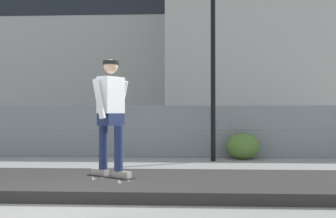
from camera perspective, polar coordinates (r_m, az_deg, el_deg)
ground_plane at (r=6.94m, az=-14.34°, el=-13.85°), size 120.00×120.00×0.00m
gravel_berm at (r=8.85m, az=-10.33°, el=-10.20°), size 14.09×2.94×0.22m
skateboard at (r=6.17m, az=-8.01°, el=-9.40°), size 0.78×0.59×0.07m
skater at (r=6.09m, az=-8.00°, el=-0.12°), size 0.66×0.61×1.73m
chain_fence at (r=14.66m, az=-4.88°, el=-3.11°), size 21.25×0.06×1.85m
street_lamp at (r=13.88m, az=6.31°, el=12.67°), size 0.44×0.44×7.79m
parked_car_near at (r=17.30m, az=-11.82°, el=-3.01°), size 4.49×2.12×1.66m
library_building at (r=56.39m, az=-11.13°, el=9.97°), size 25.11×10.34×23.62m
office_block at (r=48.33m, az=11.45°, el=10.93°), size 18.68×15.47×22.29m
shrub_left at (r=14.24m, az=10.42°, el=-5.15°), size 1.15×0.94×0.89m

